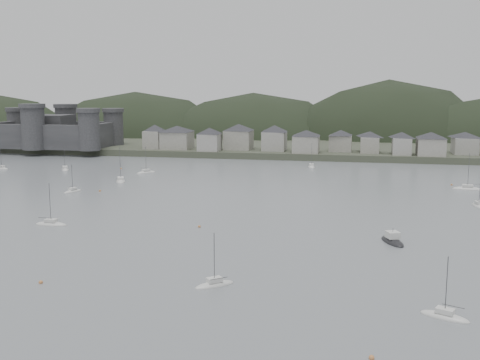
# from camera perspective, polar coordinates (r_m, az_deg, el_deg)

# --- Properties ---
(ground) EXTENTS (900.00, 900.00, 0.00)m
(ground) POSITION_cam_1_polar(r_m,az_deg,el_deg) (97.24, -9.11, -10.43)
(ground) COLOR slate
(ground) RESTS_ON ground
(far_shore_land) EXTENTS (900.00, 250.00, 3.00)m
(far_shore_land) POSITION_cam_1_polar(r_m,az_deg,el_deg) (383.19, 6.68, 4.46)
(far_shore_land) COLOR #383D2D
(far_shore_land) RESTS_ON ground
(forested_ridge) EXTENTS (851.55, 103.94, 102.57)m
(forested_ridge) POSITION_cam_1_polar(r_m,az_deg,el_deg) (358.70, 7.05, 2.09)
(forested_ridge) COLOR black
(forested_ridge) RESTS_ON ground
(castle) EXTENTS (66.00, 43.00, 20.00)m
(castle) POSITION_cam_1_polar(r_m,az_deg,el_deg) (307.05, -18.36, 4.68)
(castle) COLOR #333336
(castle) RESTS_ON far_shore_land
(waterfront_town) EXTENTS (451.48, 28.46, 12.92)m
(waterfront_town) POSITION_cam_1_polar(r_m,az_deg,el_deg) (270.46, 15.35, 3.79)
(waterfront_town) COLOR gray
(waterfront_town) RESTS_ON far_shore_land
(sailboat_lead) EXTENTS (7.08, 7.70, 10.88)m
(sailboat_lead) POSITION_cam_1_polar(r_m,az_deg,el_deg) (223.58, -9.33, 0.74)
(sailboat_lead) COLOR silver
(sailboat_lead) RESTS_ON ground
(moored_fleet) EXTENTS (223.95, 176.30, 13.42)m
(moored_fleet) POSITION_cam_1_polar(r_m,az_deg,el_deg) (155.57, -5.29, -2.84)
(moored_fleet) COLOR silver
(moored_fleet) RESTS_ON ground
(motor_launch_near) EXTENTS (6.18, 9.41, 4.10)m
(motor_launch_near) POSITION_cam_1_polar(r_m,az_deg,el_deg) (126.20, 14.95, -5.91)
(motor_launch_near) COLOR black
(motor_launch_near) RESTS_ON ground
(mooring_buoys) EXTENTS (177.78, 148.98, 0.70)m
(mooring_buoys) POSITION_cam_1_polar(r_m,az_deg,el_deg) (148.26, -3.11, -3.43)
(mooring_buoys) COLOR #C67C42
(mooring_buoys) RESTS_ON ground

